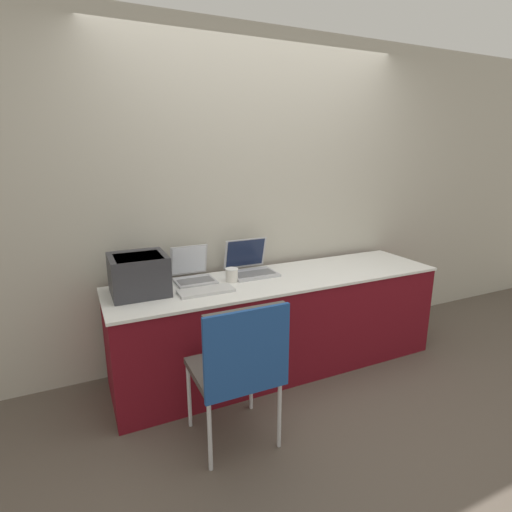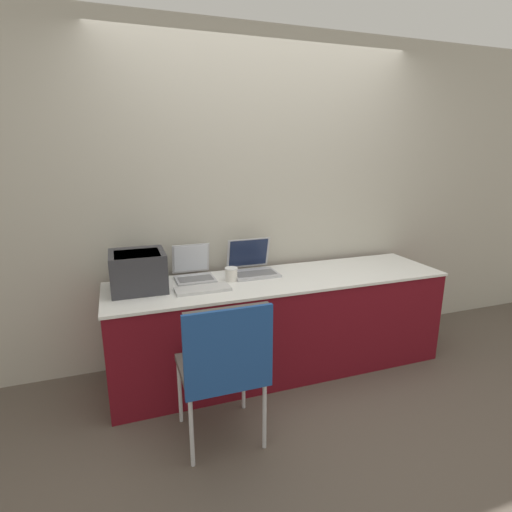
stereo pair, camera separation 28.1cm
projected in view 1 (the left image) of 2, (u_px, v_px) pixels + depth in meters
The scene contains 9 objects.
ground_plane at pixel (299, 386), 2.95m from camera, with size 14.00×14.00×0.00m, color brown.
wall_back at pixel (256, 199), 3.28m from camera, with size 8.00×0.05×2.60m.
table at pixel (279, 322), 3.14m from camera, with size 2.58×0.67×0.75m.
printer at pixel (139, 273), 2.66m from camera, with size 0.37×0.35×0.27m.
laptop_left at pixel (193, 273), 2.96m from camera, with size 0.28×0.30×0.25m.
laptop_right at pixel (251, 266), 3.13m from camera, with size 0.35×0.33×0.26m.
external_keyboard at pixel (206, 291), 2.72m from camera, with size 0.38×0.16×0.02m.
coffee_cup at pixel (232, 275), 2.93m from camera, with size 0.09×0.09×0.10m.
chair at pixel (240, 361), 2.19m from camera, with size 0.48×0.46×0.91m.
Camera 1 is at (-1.40, -2.23, 1.69)m, focal length 28.00 mm.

